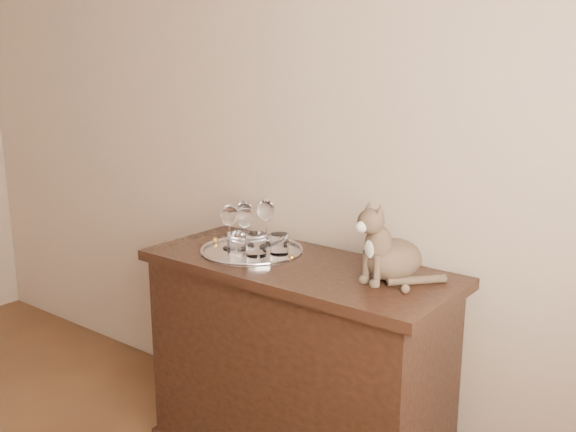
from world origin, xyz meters
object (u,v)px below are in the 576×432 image
object	(u,v)px
tray	(252,252)
cat	(393,239)
wine_glass_a	(245,224)
tumbler_b	(237,244)
wine_glass_b	(266,222)
tumbler_a	(256,245)
tumbler_c	(279,244)
sideboard	(296,369)
wine_glass_c	(229,227)
wine_glass_d	(245,229)

from	to	relation	value
tray	cat	world-z (taller)	cat
wine_glass_a	tumbler_b	distance (m)	0.13
cat	wine_glass_b	bearing A→B (deg)	-167.33
tray	wine_glass_b	bearing A→B (deg)	97.41
tumbler_a	tumbler_c	size ratio (longest dim) A/B	1.09
sideboard	wine_glass_b	bearing A→B (deg)	156.60
wine_glass_a	wine_glass_b	bearing A→B (deg)	55.61
tumbler_b	tumbler_c	distance (m)	0.16
wine_glass_a	tumbler_a	world-z (taller)	wine_glass_a
tumbler_a	tumbler_b	distance (m)	0.07
wine_glass_a	tumbler_c	bearing A→B (deg)	0.43
sideboard	cat	size ratio (longest dim) A/B	4.29
sideboard	wine_glass_c	xyz separation A→B (m)	(-0.31, -0.03, 0.52)
sideboard	wine_glass_a	distance (m)	0.60
tray	wine_glass_c	world-z (taller)	wine_glass_c
wine_glass_c	tumbler_c	xyz separation A→B (m)	(0.20, 0.06, -0.05)
cat	tumbler_c	bearing A→B (deg)	-159.67
wine_glass_b	wine_glass_c	distance (m)	0.15
tray	wine_glass_b	size ratio (longest dim) A/B	2.16
sideboard	wine_glass_b	world-z (taller)	wine_glass_b
wine_glass_b	tumbler_c	size ratio (longest dim) A/B	2.32
wine_glass_a	wine_glass_b	distance (m)	0.09
wine_glass_c	cat	world-z (taller)	cat
cat	wine_glass_d	bearing A→B (deg)	-156.50
tray	wine_glass_c	bearing A→B (deg)	-164.54
wine_glass_a	tray	bearing A→B (deg)	-26.19
sideboard	tumbler_c	world-z (taller)	tumbler_c
wine_glass_b	wine_glass_c	bearing A→B (deg)	-121.43
sideboard	tumbler_c	xyz separation A→B (m)	(-0.11, 0.03, 0.47)
tumbler_b	cat	xyz separation A→B (m)	(0.59, 0.14, 0.09)
tray	wine_glass_d	xyz separation A→B (m)	(-0.02, -0.01, 0.09)
tray	sideboard	bearing A→B (deg)	1.00
wine_glass_a	wine_glass_d	world-z (taller)	wine_glass_a
wine_glass_a	wine_glass_c	size ratio (longest dim) A/B	1.05
tumbler_c	cat	distance (m)	0.48
tray	wine_glass_b	world-z (taller)	wine_glass_b
cat	tumbler_a	bearing A→B (deg)	-152.75
wine_glass_d	tumbler_b	world-z (taller)	wine_glass_d
wine_glass_b	tray	bearing A→B (deg)	-82.59
wine_glass_b	tumbler_a	world-z (taller)	wine_glass_b
tray	tumbler_c	world-z (taller)	tumbler_c
tumbler_b	sideboard	bearing A→B (deg)	18.29
sideboard	wine_glass_b	distance (m)	0.58
wine_glass_b	tumbler_a	distance (m)	0.16
cat	tray	bearing A→B (deg)	-157.24
wine_glass_a	tumbler_c	world-z (taller)	wine_glass_a
wine_glass_c	tumbler_a	world-z (taller)	wine_glass_c
tumbler_a	cat	size ratio (longest dim) A/B	0.31
tumbler_b	tray	bearing A→B (deg)	81.24
wine_glass_d	tumbler_c	bearing A→B (deg)	17.51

